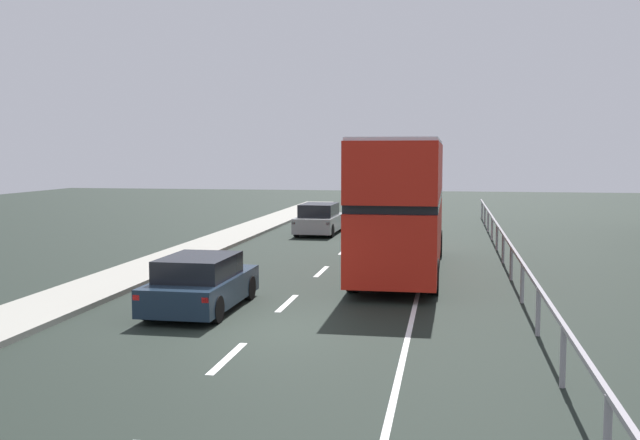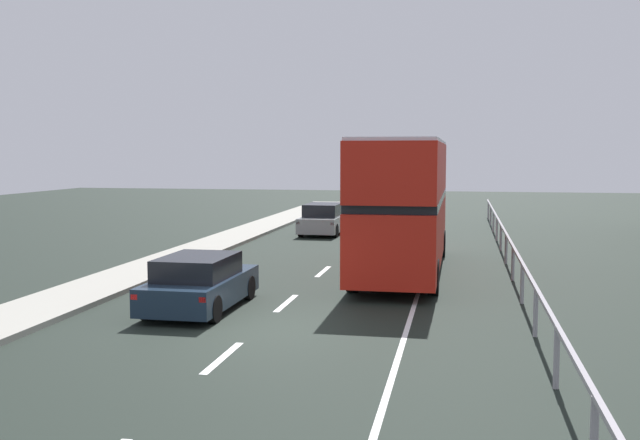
{
  "view_description": "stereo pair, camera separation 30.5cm",
  "coord_description": "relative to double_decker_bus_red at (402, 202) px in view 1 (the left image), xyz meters",
  "views": [
    {
      "loc": [
        4.11,
        -15.67,
        3.9
      ],
      "look_at": [
        0.57,
        4.34,
        2.03
      ],
      "focal_mm": 41.16,
      "sensor_mm": 36.0,
      "label": 1
    },
    {
      "loc": [
        4.41,
        -15.62,
        3.9
      ],
      "look_at": [
        0.57,
        4.34,
        2.03
      ],
      "focal_mm": 41.16,
      "sensor_mm": 36.0,
      "label": 2
    }
  ],
  "objects": [
    {
      "name": "ground_plane",
      "position": [
        -2.6,
        -8.23,
        -2.35
      ],
      "size": [
        75.2,
        120.0,
        0.1
      ],
      "primitive_type": "cube",
      "color": "black"
    },
    {
      "name": "double_decker_bus_red",
      "position": [
        0.0,
        0.0,
        0.0
      ],
      "size": [
        2.54,
        10.66,
        4.31
      ],
      "rotation": [
        0.0,
        0.0,
        -0.0
      ],
      "color": "red",
      "rests_on": "ground"
    },
    {
      "name": "near_sidewalk_kerb",
      "position": [
        -8.33,
        -8.23,
        -2.23
      ],
      "size": [
        2.12,
        80.0,
        0.14
      ],
      "primitive_type": "cube",
      "color": "gray",
      "rests_on": "ground"
    },
    {
      "name": "hatchback_car_near",
      "position": [
        -4.53,
        -6.74,
        -1.64
      ],
      "size": [
        1.88,
        4.15,
        1.37
      ],
      "rotation": [
        0.0,
        0.0,
        -0.01
      ],
      "color": "#192839",
      "rests_on": "ground"
    },
    {
      "name": "bridge_side_railing",
      "position": [
        3.41,
        0.77,
        -1.43
      ],
      "size": [
        0.1,
        42.0,
        1.08
      ],
      "color": "gray",
      "rests_on": "ground"
    },
    {
      "name": "lane_paint_markings",
      "position": [
        -0.51,
        0.35,
        -2.3
      ],
      "size": [
        3.43,
        46.0,
        0.01
      ],
      "color": "silver",
      "rests_on": "ground"
    },
    {
      "name": "sedan_car_ahead",
      "position": [
        -4.63,
        10.66,
        -1.6
      ],
      "size": [
        1.91,
        4.34,
        1.47
      ],
      "rotation": [
        0.0,
        0.0,
        -0.02
      ],
      "color": "gray",
      "rests_on": "ground"
    }
  ]
}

